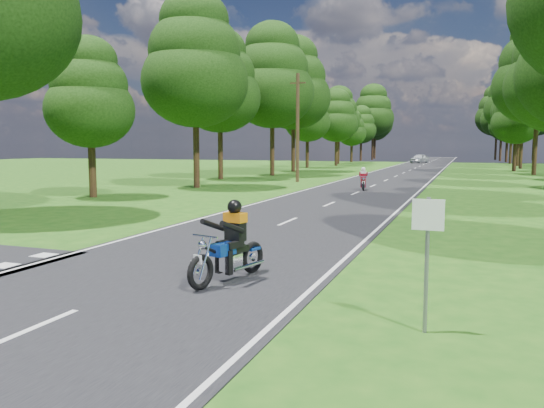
% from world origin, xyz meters
% --- Properties ---
extents(ground, '(160.00, 160.00, 0.00)m').
position_xyz_m(ground, '(0.00, 0.00, 0.00)').
color(ground, '#1C4E12').
rests_on(ground, ground).
extents(main_road, '(7.00, 140.00, 0.02)m').
position_xyz_m(main_road, '(0.00, 50.00, 0.01)').
color(main_road, black).
rests_on(main_road, ground).
extents(road_markings, '(7.40, 140.00, 0.01)m').
position_xyz_m(road_markings, '(-0.14, 48.13, 0.02)').
color(road_markings, silver).
rests_on(road_markings, main_road).
extents(treeline, '(40.00, 115.35, 14.78)m').
position_xyz_m(treeline, '(1.43, 60.06, 8.25)').
color(treeline, black).
rests_on(treeline, ground).
extents(telegraph_pole, '(1.20, 0.26, 8.00)m').
position_xyz_m(telegraph_pole, '(-6.00, 28.00, 4.07)').
color(telegraph_pole, '#382616').
rests_on(telegraph_pole, ground).
extents(road_sign, '(0.45, 0.07, 2.00)m').
position_xyz_m(road_sign, '(5.50, -2.01, 1.34)').
color(road_sign, slate).
rests_on(road_sign, ground).
extents(rider_near_blue, '(1.12, 2.07, 1.64)m').
position_xyz_m(rider_near_blue, '(1.55, -0.36, 0.84)').
color(rider_near_blue, navy).
rests_on(rider_near_blue, main_road).
extents(rider_far_red, '(0.89, 1.75, 1.40)m').
position_xyz_m(rider_far_red, '(-0.01, 22.46, 0.72)').
color(rider_far_red, '#98140B').
rests_on(rider_far_red, main_road).
extents(distant_car, '(2.94, 4.48, 1.42)m').
position_xyz_m(distant_car, '(-1.14, 75.09, 0.73)').
color(distant_car, silver).
rests_on(distant_car, main_road).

